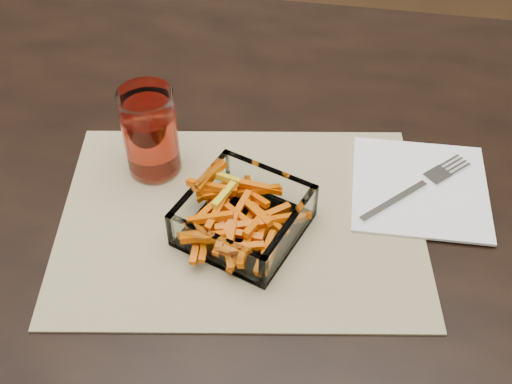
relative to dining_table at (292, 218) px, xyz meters
The scene contains 6 objects.
dining_table is the anchor object (origin of this frame).
placemat 0.14m from the dining_table, 121.59° to the right, with size 0.45×0.33×0.00m, color tan.
glass_bowl 0.16m from the dining_table, 114.00° to the right, with size 0.17×0.17×0.05m.
tumbler 0.24m from the dining_table, behind, with size 0.07×0.07×0.12m.
napkin 0.19m from the dining_table, ahead, with size 0.17×0.17×0.00m, color white.
fork 0.19m from the dining_table, ahead, with size 0.14×0.15×0.00m.
Camera 1 is at (0.05, -0.61, 1.35)m, focal length 45.00 mm.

